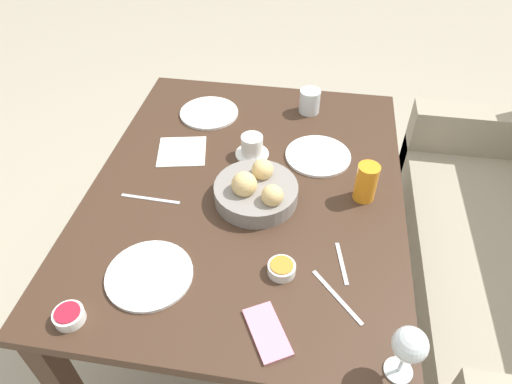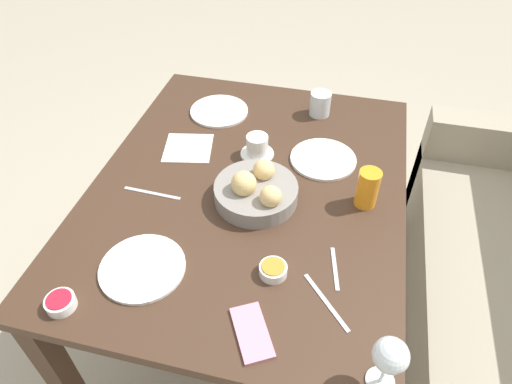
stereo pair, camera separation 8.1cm
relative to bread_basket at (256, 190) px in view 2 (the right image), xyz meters
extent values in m
plane|color=#A89E89|center=(-0.06, -0.04, -0.81)|extent=(10.00, 10.00, 0.00)
cube|color=#3D281C|center=(-0.06, -0.04, -0.06)|extent=(1.25, 0.99, 0.03)
cube|color=#3D281C|center=(-0.63, -0.48, -0.44)|extent=(0.06, 0.06, 0.74)
cube|color=#3D281C|center=(0.52, -0.48, -0.44)|extent=(0.06, 0.06, 0.74)
cube|color=#3D281C|center=(-0.63, 0.40, -0.44)|extent=(0.06, 0.06, 0.74)
cube|color=#9E937F|center=(-0.20, 0.94, -0.59)|extent=(1.44, 0.70, 0.44)
cube|color=#9E937F|center=(-0.85, 0.94, -0.49)|extent=(0.14, 0.70, 0.64)
cylinder|color=gray|center=(0.00, 0.00, -0.01)|extent=(0.26, 0.26, 0.05)
sphere|color=#DBB775|center=(-0.06, 0.01, 0.04)|extent=(0.07, 0.07, 0.07)
sphere|color=#DBB775|center=(0.05, 0.06, 0.04)|extent=(0.07, 0.07, 0.07)
sphere|color=#DBB775|center=(0.02, -0.03, 0.04)|extent=(0.08, 0.08, 0.08)
cylinder|color=white|center=(-0.44, -0.25, -0.03)|extent=(0.22, 0.22, 0.01)
cylinder|color=white|center=(0.33, -0.23, -0.03)|extent=(0.23, 0.23, 0.01)
cylinder|color=white|center=(-0.24, 0.18, -0.03)|extent=(0.22, 0.22, 0.01)
cylinder|color=orange|center=(-0.06, 0.33, 0.02)|extent=(0.07, 0.07, 0.12)
cylinder|color=silver|center=(-0.52, 0.12, 0.01)|extent=(0.08, 0.08, 0.09)
cylinder|color=silver|center=(0.49, 0.40, -0.04)|extent=(0.06, 0.06, 0.00)
cylinder|color=silver|center=(0.49, 0.40, 0.00)|extent=(0.01, 0.01, 0.07)
sphere|color=silver|center=(0.49, 0.40, 0.08)|extent=(0.08, 0.08, 0.08)
cylinder|color=white|center=(-0.22, -0.05, -0.04)|extent=(0.12, 0.12, 0.01)
cylinder|color=white|center=(-0.22, -0.05, 0.00)|extent=(0.07, 0.07, 0.07)
cylinder|color=white|center=(0.49, -0.38, -0.02)|extent=(0.07, 0.07, 0.03)
cylinder|color=#A3192D|center=(0.49, -0.38, -0.01)|extent=(0.06, 0.06, 0.00)
cylinder|color=white|center=(0.26, 0.11, -0.02)|extent=(0.07, 0.07, 0.03)
cylinder|color=#C67F28|center=(0.26, 0.11, -0.01)|extent=(0.06, 0.06, 0.00)
cube|color=#B7B7BC|center=(0.32, 0.26, -0.04)|extent=(0.15, 0.13, 0.00)
cube|color=#B7B7BC|center=(0.05, -0.32, -0.04)|extent=(0.02, 0.19, 0.00)
cube|color=#B7B7BC|center=(0.21, 0.27, -0.04)|extent=(0.14, 0.04, 0.00)
cube|color=silver|center=(-0.19, -0.29, -0.04)|extent=(0.19, 0.19, 0.00)
cube|color=pink|center=(0.44, 0.10, -0.03)|extent=(0.17, 0.14, 0.01)
camera|label=1|loc=(1.00, 0.16, 0.95)|focal=32.00mm
camera|label=2|loc=(0.98, 0.24, 0.95)|focal=32.00mm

